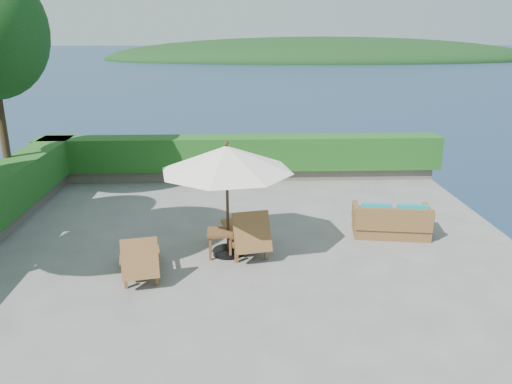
{
  "coord_description": "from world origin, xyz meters",
  "views": [
    {
      "loc": [
        -0.11,
        -9.49,
        4.4
      ],
      "look_at": [
        0.3,
        0.8,
        1.1
      ],
      "focal_mm": 35.0,
      "sensor_mm": 36.0,
      "label": 1
    }
  ],
  "objects_px": {
    "patio_umbrella": "(227,160)",
    "wicker_loveseat": "(391,222)",
    "lounge_right": "(246,232)",
    "side_table": "(220,235)",
    "lounge_left": "(140,257)"
  },
  "relations": [
    {
      "from": "lounge_right",
      "to": "wicker_loveseat",
      "type": "relative_size",
      "value": 1.05
    },
    {
      "from": "wicker_loveseat",
      "to": "patio_umbrella",
      "type": "bearing_deg",
      "value": -158.57
    },
    {
      "from": "lounge_left",
      "to": "wicker_loveseat",
      "type": "height_order",
      "value": "lounge_left"
    },
    {
      "from": "patio_umbrella",
      "to": "wicker_loveseat",
      "type": "xyz_separation_m",
      "value": [
        3.67,
        0.85,
        -1.7
      ]
    },
    {
      "from": "lounge_right",
      "to": "side_table",
      "type": "height_order",
      "value": "lounge_right"
    },
    {
      "from": "lounge_right",
      "to": "wicker_loveseat",
      "type": "distance_m",
      "value": 3.37
    },
    {
      "from": "patio_umbrella",
      "to": "wicker_loveseat",
      "type": "height_order",
      "value": "patio_umbrella"
    },
    {
      "from": "lounge_right",
      "to": "side_table",
      "type": "bearing_deg",
      "value": -169.19
    },
    {
      "from": "lounge_right",
      "to": "lounge_left",
      "type": "bearing_deg",
      "value": -164.07
    },
    {
      "from": "patio_umbrella",
      "to": "lounge_right",
      "type": "bearing_deg",
      "value": 20.78
    },
    {
      "from": "lounge_left",
      "to": "wicker_loveseat",
      "type": "relative_size",
      "value": 0.94
    },
    {
      "from": "lounge_left",
      "to": "side_table",
      "type": "distance_m",
      "value": 1.69
    },
    {
      "from": "side_table",
      "to": "wicker_loveseat",
      "type": "xyz_separation_m",
      "value": [
        3.83,
        0.93,
        -0.13
      ]
    },
    {
      "from": "lounge_left",
      "to": "lounge_right",
      "type": "bearing_deg",
      "value": 16.22
    },
    {
      "from": "lounge_left",
      "to": "side_table",
      "type": "height_order",
      "value": "lounge_left"
    }
  ]
}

